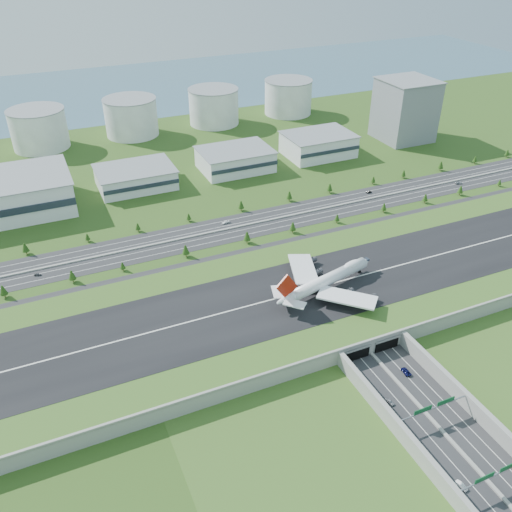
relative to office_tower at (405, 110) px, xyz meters
name	(u,v)px	position (x,y,z in m)	size (l,w,h in m)	color
ground	(321,298)	(-200.00, -195.00, -27.50)	(1200.00, 1200.00, 0.00)	#204615
airfield_deck	(321,292)	(-200.00, -195.09, -23.38)	(520.00, 100.00, 9.20)	gray
underpass_road	(439,422)	(-200.00, -294.42, -24.07)	(38.80, 120.40, 8.00)	#28282B
sign_gantry_near	(434,408)	(-200.00, -290.04, -20.55)	(38.70, 0.70, 9.80)	gray
sign_gantry_far	(496,475)	(-200.00, -325.04, -20.55)	(38.70, 0.70, 9.80)	gray
north_expressway	(253,224)	(-200.00, -100.00, -27.44)	(560.00, 36.00, 0.12)	#28282B
tree_row	(266,215)	(-190.25, -100.26, -22.81)	(503.11, 48.63, 8.27)	#3D2819
hangar_mid_a	(136,177)	(-260.00, -5.00, -20.00)	(58.00, 42.00, 15.00)	silver
hangar_mid_b	(235,160)	(-175.00, -5.00, -19.00)	(58.00, 42.00, 17.00)	silver
hangar_mid_c	(318,145)	(-95.00, -5.00, -18.00)	(58.00, 42.00, 19.00)	silver
office_tower	(405,110)	(0.00, 0.00, 0.00)	(46.00, 46.00, 55.00)	gray
fuel_tank_a	(39,129)	(-320.00, 115.00, -10.00)	(50.00, 50.00, 35.00)	silver
fuel_tank_b	(131,117)	(-235.00, 115.00, -10.00)	(50.00, 50.00, 35.00)	silver
fuel_tank_c	(214,107)	(-150.00, 115.00, -10.00)	(50.00, 50.00, 35.00)	silver
fuel_tank_d	(288,97)	(-65.00, 115.00, -10.00)	(50.00, 50.00, 35.00)	silver
bay_water	(130,88)	(-200.00, 285.00, -27.47)	(1200.00, 260.00, 0.06)	#3E6277
boeing_747	(326,280)	(-199.25, -198.21, -13.29)	(69.74, 65.15, 21.94)	white
car_0	(390,402)	(-210.63, -275.19, -26.62)	(1.80, 4.48, 1.53)	#ACABAF
car_1	(461,486)	(-210.78, -320.57, -26.55)	(1.75, 5.01, 1.65)	white
car_2	(406,371)	(-192.58, -262.77, -26.55)	(2.75, 5.97, 1.66)	#0C0F3E
car_4	(38,274)	(-343.86, -106.70, -26.68)	(1.65, 4.11, 1.40)	#55555A
car_5	(369,192)	(-97.86, -90.62, -26.68)	(1.49, 4.27, 1.41)	black
car_6	(459,183)	(-22.10, -105.37, -26.57)	(2.67, 5.80, 1.61)	#B3B4B8
car_7	(226,222)	(-217.46, -91.53, -26.57)	(2.26, 5.55, 1.61)	white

